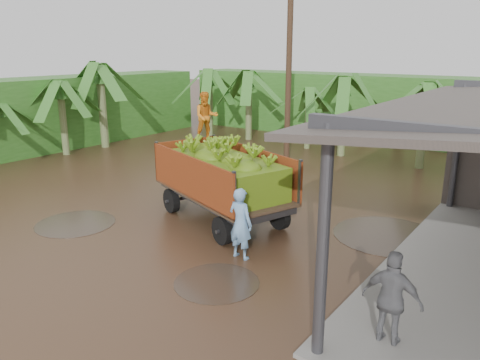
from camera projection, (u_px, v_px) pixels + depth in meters
name	position (u px, v px, depth m)	size (l,w,h in m)	color
ground	(213.00, 225.00, 13.87)	(100.00, 100.00, 0.00)	black
hedge_north	(362.00, 106.00, 26.95)	(22.00, 3.00, 3.60)	#2D661E
hedge_west	(54.00, 112.00, 24.42)	(3.00, 18.00, 3.60)	#2D661E
banana_trailer	(222.00, 175.00, 13.90)	(6.43, 3.65, 3.72)	#AA4118
man_blue	(241.00, 223.00, 11.46)	(0.66, 0.43, 1.81)	#709FCD
man_grey	(392.00, 300.00, 8.01)	(1.05, 0.44, 1.79)	slate
utility_pole	(289.00, 70.00, 19.04)	(1.20, 0.24, 8.23)	#47301E
banana_plants	(224.00, 118.00, 21.66)	(24.93, 20.86, 4.48)	#2D661E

